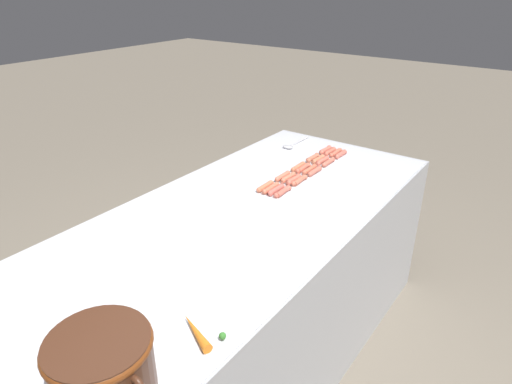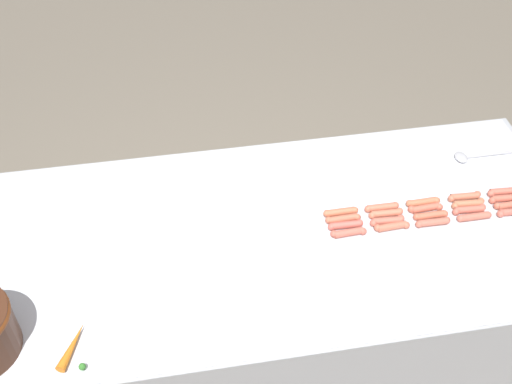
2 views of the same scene
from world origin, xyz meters
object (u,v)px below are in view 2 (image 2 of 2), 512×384
Objects in this scene: hot_dog_1 at (474,217)px; hot_dog_18 at (382,207)px; hot_dog_19 at (341,212)px; hot_dog_17 at (423,202)px; hot_dog_6 at (469,210)px; hot_dog_12 at (425,208)px; hot_dog_14 at (343,219)px; hot_dog_10 at (505,198)px; serving_spoon at (471,156)px; hot_dog_2 at (433,222)px; hot_dog_13 at (386,213)px; hot_dog_15 at (504,191)px; hot_dog_5 at (511,205)px; hot_dog_3 at (392,226)px; hot_dog_7 at (431,215)px; hot_dog_8 at (387,221)px; hot_dog_9 at (346,225)px; hot_dog_11 at (468,203)px; carrot at (73,347)px; hot_dog_4 at (348,233)px; hot_dog_16 at (464,196)px.

hot_dog_1 and hot_dog_18 have the same top height.
hot_dog_18 is 0.16m from hot_dog_19.
hot_dog_6 is at bearing -113.10° from hot_dog_17.
hot_dog_14 is (-0.00, 0.32, 0.00)m from hot_dog_12.
hot_dog_1 is at bearing 114.65° from hot_dog_10.
hot_dog_2 is at bearing 138.59° from serving_spoon.
hot_dog_13 and hot_dog_15 have the same top height.
hot_dog_3 is at bearing 93.82° from hot_dog_5.
hot_dog_10 is 1.00× the size of hot_dog_15.
hot_dog_19 is (0.10, 0.17, 0.00)m from hot_dog_3.
hot_dog_18 is at bearing 66.89° from hot_dog_7.
hot_dog_3 is (0.00, 0.32, 0.00)m from hot_dog_1.
hot_dog_8 is 1.00× the size of hot_dog_12.
hot_dog_12 and hot_dog_19 have the same top height.
hot_dog_6 is at bearing -76.02° from hot_dog_2.
hot_dog_10 is 1.00× the size of hot_dog_14.
hot_dog_7 is 0.34m from hot_dog_15.
hot_dog_9 is 1.00× the size of hot_dog_10.
hot_dog_5 is 1.00× the size of hot_dog_10.
hot_dog_10 is (0.07, -0.48, 0.00)m from hot_dog_3.
hot_dog_12 is (0.00, 0.17, 0.00)m from hot_dog_11.
hot_dog_5 is at bearing -174.04° from serving_spoon.
hot_dog_7 is at bearing -103.20° from hot_dog_13.
carrot is at bearing 107.53° from hot_dog_8.
hot_dog_2 is 1.00× the size of hot_dog_11.
hot_dog_13 is at bearing 90.56° from hot_dog_12.
hot_dog_19 is at bearing 83.97° from hot_dog_12.
serving_spoon is at bearing -61.70° from hot_dog_4.
hot_dog_7 and hot_dog_15 have the same top height.
hot_dog_9 is 1.00× the size of hot_dog_11.
hot_dog_14 is (0.04, 0.65, 0.00)m from hot_dog_5.
hot_dog_7 and hot_dog_12 have the same top height.
hot_dog_19 is (0.03, 0.65, 0.00)m from hot_dog_10.
hot_dog_8 is at bearing 102.37° from hot_dog_16.
hot_dog_9 is at bearing 82.82° from hot_dog_2.
hot_dog_8 is 0.18m from hot_dog_19.
hot_dog_18 is at bearing 72.12° from hot_dog_1.
hot_dog_2 is 1.00× the size of hot_dog_15.
hot_dog_17 is (0.11, -0.00, 0.00)m from hot_dog_2.
hot_dog_8 is (0.03, 0.33, 0.00)m from hot_dog_1.
hot_dog_6 and hot_dog_10 have the same top height.
hot_dog_11 is 1.00× the size of hot_dog_16.
hot_dog_19 is at bearing 77.90° from hot_dog_13.
hot_dog_1 is 1.00× the size of hot_dog_2.
hot_dog_15 is (0.04, -0.49, 0.00)m from hot_dog_13.
hot_dog_17 is at bearing 77.91° from hot_dog_5.
hot_dog_6 is 0.33m from hot_dog_8.
hot_dog_9 is 1.00× the size of hot_dog_16.
hot_dog_4 and hot_dog_19 have the same top height.
hot_dog_6 is at bearing -101.74° from hot_dog_18.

